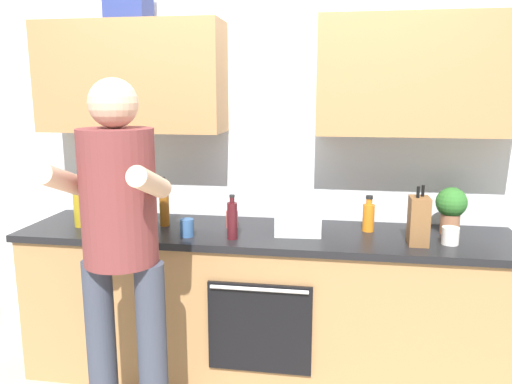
% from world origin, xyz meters
% --- Properties ---
extents(ground_plane, '(12.00, 12.00, 0.00)m').
position_xyz_m(ground_plane, '(0.00, 0.00, 0.00)').
color(ground_plane, '#B2A893').
extents(back_wall_unit, '(4.00, 0.38, 2.50)m').
position_xyz_m(back_wall_unit, '(-0.00, 0.28, 1.49)').
color(back_wall_unit, silver).
rests_on(back_wall_unit, ground).
extents(counter, '(2.84, 0.67, 0.90)m').
position_xyz_m(counter, '(0.00, -0.00, 0.45)').
color(counter, '#A37547').
rests_on(counter, ground).
extents(person_standing, '(0.49, 0.45, 1.75)m').
position_xyz_m(person_standing, '(-0.57, -0.68, 1.04)').
color(person_standing, '#383D4C').
rests_on(person_standing, ground).
extents(bottle_soda, '(0.06, 0.06, 0.32)m').
position_xyz_m(bottle_soda, '(-0.72, -0.07, 1.04)').
color(bottle_soda, '#198C33').
rests_on(bottle_soda, counter).
extents(bottle_wine, '(0.05, 0.05, 0.25)m').
position_xyz_m(bottle_wine, '(-0.15, -0.18, 1.01)').
color(bottle_wine, '#471419').
rests_on(bottle_wine, counter).
extents(bottle_syrup, '(0.06, 0.06, 0.30)m').
position_xyz_m(bottle_syrup, '(-0.61, 0.03, 1.02)').
color(bottle_syrup, '#8C4C14').
rests_on(bottle_syrup, counter).
extents(bottle_oil, '(0.07, 0.07, 0.30)m').
position_xyz_m(bottle_oil, '(-1.10, -0.07, 1.03)').
color(bottle_oil, olive).
rests_on(bottle_oil, counter).
extents(bottle_juice, '(0.07, 0.07, 0.21)m').
position_xyz_m(bottle_juice, '(0.59, 0.10, 0.99)').
color(bottle_juice, orange).
rests_on(bottle_juice, counter).
extents(cup_coffee, '(0.09, 0.09, 0.09)m').
position_xyz_m(cup_coffee, '(1.00, -0.09, 0.95)').
color(cup_coffee, white).
rests_on(cup_coffee, counter).
extents(cup_ceramic, '(0.07, 0.07, 0.10)m').
position_xyz_m(cup_ceramic, '(-0.20, 0.05, 0.95)').
color(cup_ceramic, '#BF4C47').
rests_on(cup_ceramic, counter).
extents(cup_tea, '(0.08, 0.08, 0.10)m').
position_xyz_m(cup_tea, '(-0.41, -0.17, 0.95)').
color(cup_tea, '#33598C').
rests_on(cup_tea, counter).
extents(knife_block, '(0.10, 0.14, 0.31)m').
position_xyz_m(knife_block, '(0.83, -0.12, 1.03)').
color(knife_block, brown).
rests_on(knife_block, counter).
extents(potted_herb, '(0.17, 0.17, 0.27)m').
position_xyz_m(potted_herb, '(1.04, 0.12, 1.06)').
color(potted_herb, '#9E6647').
rests_on(potted_herb, counter).
extents(grocery_bag_produce, '(0.27, 0.17, 0.20)m').
position_xyz_m(grocery_bag_produce, '(0.20, -0.04, 1.00)').
color(grocery_bag_produce, silver).
rests_on(grocery_bag_produce, counter).
extents(grocery_bag_rice, '(0.26, 0.21, 0.16)m').
position_xyz_m(grocery_bag_rice, '(-0.95, 0.09, 0.98)').
color(grocery_bag_rice, beige).
rests_on(grocery_bag_rice, counter).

